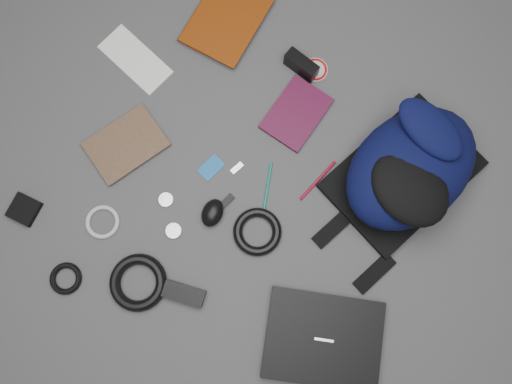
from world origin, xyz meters
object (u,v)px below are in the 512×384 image
Objects in this scene: backpack at (411,168)px; dvd_case at (296,114)px; textbook_red at (199,5)px; compact_camera at (301,65)px; comic_book at (112,123)px; pouch at (24,209)px; laptop at (323,339)px; mouse at (212,213)px; power_brick at (184,294)px.

backpack is 2.29× the size of dvd_case.
textbook_red is 0.38m from compact_camera.
comic_book is 0.36m from pouch.
compact_camera is (-0.49, 0.65, 0.01)m from laptop.
compact_camera is at bearing 179.45° from backpack.
dvd_case is at bearing -163.24° from backpack.
mouse is at bearing 32.67° from pouch.
mouse reaches higher than comic_book.
dvd_case is at bearing 57.72° from comic_book.
comic_book is 0.42m from mouse.
comic_book is 2.81× the size of pouch.
laptop is 0.81m from compact_camera.
power_brick is at bearing -86.74° from dvd_case.
comic_book is (0.00, -0.47, -0.01)m from textbook_red.
power_brick is (0.03, -0.63, 0.01)m from dvd_case.
compact_camera is at bearing 71.71° from comic_book.
backpack is at bearing 33.51° from mouse.
backpack is 0.58m from mouse.
compact_camera is at bearing 80.31° from power_brick.
comic_book is at bearing -142.17° from dvd_case.
laptop is at bearing -0.71° from power_brick.
comic_book is 0.56m from dvd_case.
dvd_case is at bearing -20.72° from textbook_red.
mouse is at bearing 139.95° from laptop.
textbook_red is 2.54× the size of compact_camera.
dvd_case is 2.57× the size of pouch.
mouse is (-0.40, -0.41, -0.07)m from backpack.
comic_book reaches higher than dvd_case.
laptop is 0.41m from power_brick.
compact_camera is at bearing 81.47° from mouse.
backpack reaches higher than mouse.
mouse is (-0.46, 0.12, 0.01)m from laptop.
power_brick is 1.50× the size of pouch.
dvd_case is 0.86m from pouch.
mouse is at bearing -94.49° from dvd_case.
textbook_red is at bearing -174.22° from compact_camera.
mouse reaches higher than laptop.
compact_camera is (0.38, 0.00, 0.02)m from textbook_red.
mouse reaches higher than dvd_case.
compact_camera is 0.93m from pouch.
textbook_red is (-0.88, 0.64, -0.00)m from laptop.
pouch is at bearing -98.71° from textbook_red.
textbook_red and power_brick have the same top height.
compact_camera is at bearing 62.22° from pouch.
backpack is at bearing 70.88° from laptop.
compact_camera is (-0.43, 0.12, -0.07)m from backpack.
textbook_red is (-0.82, 0.11, -0.08)m from backpack.
backpack is 0.89m from comic_book.
comic_book is 0.60m from compact_camera.
backpack reaches higher than pouch.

